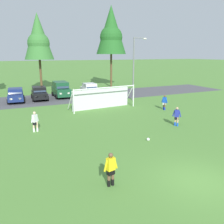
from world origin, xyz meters
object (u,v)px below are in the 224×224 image
parked_car_slot_center_left (61,89)px  street_lamp (135,68)px  soccer_goal (102,97)px  player_defender_far (35,122)px  player_midfield_center (164,102)px  parked_car_slot_far_left (16,95)px  soccer_ball (148,139)px  referee (111,170)px  parked_car_slot_left (39,93)px  player_striker_near (177,117)px  parked_car_slot_center (90,89)px

parked_car_slot_center_left → street_lamp: (8.25, -6.26, 3.04)m
soccer_goal → player_defender_far: size_ratio=4.60×
player_midfield_center → parked_car_slot_far_left: size_ratio=0.38×
parked_car_slot_far_left → soccer_ball: bearing=-68.6°
referee → player_defender_far: bearing=101.9°
player_midfield_center → street_lamp: 7.25m
referee → player_midfield_center: same height
street_lamp → referee: bearing=-123.2°
player_defender_far → parked_car_slot_center_left: (5.50, 14.51, 0.29)m
parked_car_slot_far_left → parked_car_slot_left: bearing=5.3°
soccer_goal → player_striker_near: size_ratio=4.60×
player_striker_near → street_lamp: (2.71, 11.72, 3.33)m
soccer_goal → parked_car_slot_far_left: bearing=135.9°
player_striker_near → parked_car_slot_far_left: (-11.58, 17.00, 0.05)m
player_midfield_center → player_defender_far: same height
soccer_ball → parked_car_slot_far_left: 20.41m
player_defender_far → parked_car_slot_center: bearing=55.8°
soccer_goal → street_lamp: size_ratio=0.94×
player_midfield_center → parked_car_slot_center: (-4.00, 12.63, 0.05)m
soccer_goal → parked_car_slot_far_left: (-8.48, 8.22, -0.42)m
referee → soccer_goal: bearing=68.5°
parked_car_slot_far_left → parked_car_slot_center: 10.37m
player_striker_near → parked_car_slot_center_left: 18.82m
player_midfield_center → parked_car_slot_far_left: parked_car_slot_far_left is taller
player_defender_far → street_lamp: bearing=31.0°
referee → player_striker_near: (9.01, 6.19, 0.00)m
parked_car_slot_left → parked_car_slot_center_left: (3.08, 0.71, 0.24)m
player_striker_near → player_defender_far: same height
street_lamp → parked_car_slot_far_left: bearing=159.7°
referee → parked_car_slot_left: (0.39, 23.47, 0.05)m
player_midfield_center → parked_car_slot_far_left: (-14.33, 11.72, 0.05)m
soccer_goal → street_lamp: street_lamp is taller
referee → parked_car_slot_center: bearing=72.2°
player_defender_far → player_striker_near: bearing=-17.5°
soccer_goal → parked_car_slot_center: size_ratio=1.77×
player_defender_far → parked_car_slot_left: 14.01m
parked_car_slot_center → soccer_goal: bearing=-101.5°
player_midfield_center → referee: bearing=-135.7°
soccer_ball → parked_car_slot_far_left: size_ratio=0.05×
referee → parked_car_slot_left: size_ratio=0.38×
soccer_ball → parked_car_slot_far_left: (-7.43, 18.99, 0.77)m
player_midfield_center → soccer_goal: bearing=149.1°
player_midfield_center → player_defender_far: size_ratio=1.00×
player_striker_near → street_lamp: size_ratio=0.20×
player_midfield_center → player_striker_near: bearing=-117.5°
soccer_ball → player_defender_far: bearing=141.6°
street_lamp → player_midfield_center: bearing=-89.6°
soccer_goal → parked_car_slot_center: 9.32m
referee → street_lamp: street_lamp is taller
soccer_ball → parked_car_slot_center_left: (-1.39, 19.98, 1.00)m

